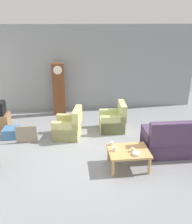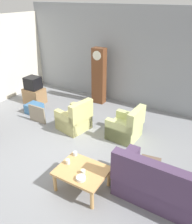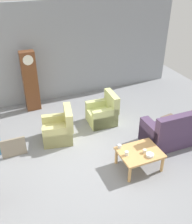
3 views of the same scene
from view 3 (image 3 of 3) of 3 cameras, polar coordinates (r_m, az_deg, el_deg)
ground_plane at (r=6.52m, az=1.42°, el=-9.90°), size 10.40×10.40×0.00m
garage_door_wall at (r=8.76m, az=-8.25°, el=12.94°), size 8.40×0.16×3.20m
couch_floral at (r=7.25m, az=18.58°, el=-3.55°), size 2.11×0.91×1.04m
armchair_olive_near at (r=6.99m, az=-8.15°, el=-3.91°), size 0.93×0.91×0.92m
armchair_olive_far at (r=7.63m, az=1.55°, el=-0.31°), size 0.83×0.80×0.92m
coffee_table_wood at (r=6.09m, az=9.58°, el=-9.07°), size 0.96×0.76×0.46m
grandfather_clock at (r=8.30m, az=-14.26°, el=6.54°), size 0.44×0.30×1.92m
framed_picture_leaning at (r=6.71m, az=-17.70°, el=-7.46°), size 0.60×0.05×0.51m
cup_white_porcelain at (r=5.88m, az=6.75°, el=-9.01°), size 0.08×0.08×0.10m
cup_blue_rimmed at (r=6.07m, az=5.19°, el=-7.52°), size 0.09×0.09×0.08m
cup_cream_tall at (r=6.01m, az=10.66°, el=-8.46°), size 0.09×0.09×0.09m
bowl_white_stacked at (r=5.95m, az=11.79°, el=-9.24°), size 0.18×0.18×0.06m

